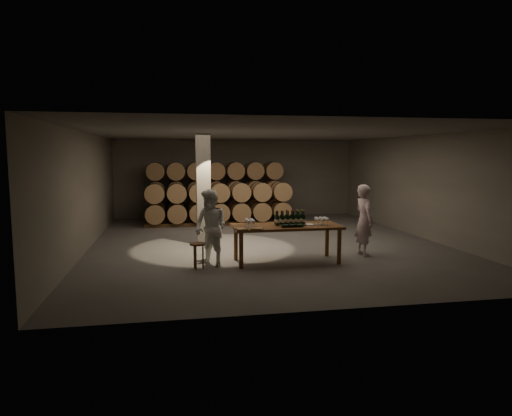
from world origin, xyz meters
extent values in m
plane|color=#565350|center=(0.00, 0.00, 0.00)|extent=(12.00, 12.00, 0.00)
plane|color=#605E59|center=(0.00, 0.00, 3.20)|extent=(12.00, 12.00, 0.00)
plane|color=#69655A|center=(0.00, 6.00, 1.60)|extent=(10.00, 0.00, 10.00)
plane|color=#69655A|center=(0.00, -6.00, 1.60)|extent=(10.00, 0.00, 10.00)
plane|color=#69655A|center=(-5.00, 0.00, 1.60)|extent=(0.00, 12.00, 12.00)
plane|color=#69655A|center=(5.00, 0.00, 1.60)|extent=(0.00, 12.00, 12.00)
cube|color=slate|center=(-1.80, 0.20, 1.60)|extent=(0.40, 0.40, 3.20)
cylinder|color=brown|center=(-1.18, -2.93, 0.42)|extent=(0.10, 0.10, 0.84)
cylinder|color=brown|center=(1.18, -2.93, 0.42)|extent=(0.10, 0.10, 0.84)
cylinder|color=brown|center=(-1.18, -2.07, 0.42)|extent=(0.10, 0.10, 0.84)
cylinder|color=brown|center=(1.18, -2.07, 0.42)|extent=(0.10, 0.10, 0.84)
cube|color=brown|center=(0.00, -2.50, 0.87)|extent=(2.60, 1.10, 0.06)
cube|color=brown|center=(-0.96, 4.90, 0.06)|extent=(5.48, 0.10, 0.12)
cube|color=brown|center=(-0.96, 5.50, 0.06)|extent=(5.48, 0.10, 0.12)
cylinder|color=#9B6E46|center=(-3.30, 5.20, 0.47)|extent=(0.70, 0.95, 0.70)
cylinder|color=black|center=(-3.30, 4.94, 0.47)|extent=(0.73, 0.04, 0.73)
cylinder|color=black|center=(-3.30, 5.46, 0.47)|extent=(0.73, 0.04, 0.73)
cylinder|color=#9B6E46|center=(-2.52, 5.20, 0.47)|extent=(0.70, 0.95, 0.70)
cylinder|color=black|center=(-2.52, 4.94, 0.47)|extent=(0.73, 0.04, 0.73)
cylinder|color=black|center=(-2.52, 5.46, 0.47)|extent=(0.73, 0.04, 0.73)
cylinder|color=#9B6E46|center=(-1.74, 5.20, 0.47)|extent=(0.70, 0.95, 0.70)
cylinder|color=black|center=(-1.74, 4.94, 0.47)|extent=(0.73, 0.04, 0.73)
cylinder|color=black|center=(-1.74, 5.46, 0.47)|extent=(0.73, 0.04, 0.73)
cylinder|color=#9B6E46|center=(-0.96, 5.20, 0.47)|extent=(0.70, 0.95, 0.70)
cylinder|color=black|center=(-0.96, 4.94, 0.47)|extent=(0.73, 0.04, 0.73)
cylinder|color=black|center=(-0.96, 5.46, 0.47)|extent=(0.73, 0.04, 0.73)
cylinder|color=#9B6E46|center=(-0.18, 5.20, 0.47)|extent=(0.70, 0.95, 0.70)
cylinder|color=black|center=(-0.18, 4.94, 0.47)|extent=(0.73, 0.04, 0.73)
cylinder|color=black|center=(-0.18, 5.46, 0.47)|extent=(0.73, 0.04, 0.73)
cylinder|color=#9B6E46|center=(0.60, 5.20, 0.47)|extent=(0.70, 0.95, 0.70)
cylinder|color=black|center=(0.60, 4.94, 0.47)|extent=(0.73, 0.04, 0.73)
cylinder|color=black|center=(0.60, 5.46, 0.47)|extent=(0.73, 0.04, 0.73)
cylinder|color=#9B6E46|center=(1.38, 5.20, 0.47)|extent=(0.70, 0.95, 0.70)
cylinder|color=black|center=(1.38, 4.94, 0.47)|extent=(0.73, 0.04, 0.73)
cylinder|color=black|center=(1.38, 5.46, 0.47)|extent=(0.73, 0.04, 0.73)
cylinder|color=#9B6E46|center=(-3.30, 5.20, 1.21)|extent=(0.70, 0.95, 0.70)
cylinder|color=black|center=(-3.30, 4.94, 1.21)|extent=(0.73, 0.04, 0.73)
cylinder|color=black|center=(-3.30, 5.46, 1.21)|extent=(0.73, 0.04, 0.73)
cylinder|color=#9B6E46|center=(-2.52, 5.20, 1.21)|extent=(0.70, 0.95, 0.70)
cylinder|color=black|center=(-2.52, 4.94, 1.21)|extent=(0.73, 0.04, 0.73)
cylinder|color=black|center=(-2.52, 5.46, 1.21)|extent=(0.73, 0.04, 0.73)
cylinder|color=#9B6E46|center=(-1.74, 5.20, 1.21)|extent=(0.70, 0.95, 0.70)
cylinder|color=black|center=(-1.74, 4.94, 1.21)|extent=(0.73, 0.04, 0.73)
cylinder|color=black|center=(-1.74, 5.46, 1.21)|extent=(0.73, 0.04, 0.73)
cylinder|color=#9B6E46|center=(-0.96, 5.20, 1.21)|extent=(0.70, 0.95, 0.70)
cylinder|color=black|center=(-0.96, 4.94, 1.21)|extent=(0.73, 0.04, 0.73)
cylinder|color=black|center=(-0.96, 5.46, 1.21)|extent=(0.73, 0.04, 0.73)
cylinder|color=#9B6E46|center=(-0.18, 5.20, 1.21)|extent=(0.70, 0.95, 0.70)
cylinder|color=black|center=(-0.18, 4.94, 1.21)|extent=(0.73, 0.04, 0.73)
cylinder|color=black|center=(-0.18, 5.46, 1.21)|extent=(0.73, 0.04, 0.73)
cylinder|color=#9B6E46|center=(0.60, 5.20, 1.21)|extent=(0.70, 0.95, 0.70)
cylinder|color=black|center=(0.60, 4.94, 1.21)|extent=(0.73, 0.04, 0.73)
cylinder|color=black|center=(0.60, 5.46, 1.21)|extent=(0.73, 0.04, 0.73)
cylinder|color=#9B6E46|center=(1.38, 5.20, 1.21)|extent=(0.70, 0.95, 0.70)
cylinder|color=black|center=(1.38, 4.94, 1.21)|extent=(0.73, 0.04, 0.73)
cylinder|color=black|center=(1.38, 5.46, 1.21)|extent=(0.73, 0.04, 0.73)
cylinder|color=#9B6E46|center=(-3.30, 5.20, 1.95)|extent=(0.70, 0.95, 0.70)
cylinder|color=black|center=(-3.30, 4.94, 1.95)|extent=(0.73, 0.04, 0.73)
cylinder|color=black|center=(-3.30, 5.46, 1.95)|extent=(0.73, 0.04, 0.73)
cylinder|color=#9B6E46|center=(-2.52, 5.20, 1.95)|extent=(0.70, 0.95, 0.70)
cylinder|color=black|center=(-2.52, 4.94, 1.95)|extent=(0.73, 0.04, 0.73)
cylinder|color=black|center=(-2.52, 5.46, 1.95)|extent=(0.73, 0.04, 0.73)
cylinder|color=#9B6E46|center=(-1.74, 5.20, 1.95)|extent=(0.70, 0.95, 0.70)
cylinder|color=black|center=(-1.74, 4.94, 1.95)|extent=(0.73, 0.04, 0.73)
cylinder|color=black|center=(-1.74, 5.46, 1.95)|extent=(0.73, 0.04, 0.73)
cylinder|color=#9B6E46|center=(-0.96, 5.20, 1.95)|extent=(0.70, 0.95, 0.70)
cylinder|color=black|center=(-0.96, 4.94, 1.95)|extent=(0.73, 0.04, 0.73)
cylinder|color=black|center=(-0.96, 5.46, 1.95)|extent=(0.73, 0.04, 0.73)
cylinder|color=#9B6E46|center=(-0.18, 5.20, 1.95)|extent=(0.70, 0.95, 0.70)
cylinder|color=black|center=(-0.18, 4.94, 1.95)|extent=(0.73, 0.04, 0.73)
cylinder|color=black|center=(-0.18, 5.46, 1.95)|extent=(0.73, 0.04, 0.73)
cylinder|color=#9B6E46|center=(0.60, 5.20, 1.95)|extent=(0.70, 0.95, 0.70)
cylinder|color=black|center=(0.60, 4.94, 1.95)|extent=(0.73, 0.04, 0.73)
cylinder|color=black|center=(0.60, 5.46, 1.95)|extent=(0.73, 0.04, 0.73)
cylinder|color=#9B6E46|center=(1.38, 5.20, 1.95)|extent=(0.70, 0.95, 0.70)
cylinder|color=black|center=(1.38, 4.94, 1.95)|extent=(0.73, 0.04, 0.73)
cylinder|color=black|center=(1.38, 5.46, 1.95)|extent=(0.73, 0.04, 0.73)
cube|color=brown|center=(-0.96, 3.50, 0.06)|extent=(5.48, 0.10, 0.12)
cube|color=brown|center=(-0.96, 4.10, 0.06)|extent=(5.48, 0.10, 0.12)
cylinder|color=#9B6E46|center=(-3.30, 3.80, 0.47)|extent=(0.70, 0.95, 0.70)
cylinder|color=black|center=(-3.30, 3.54, 0.47)|extent=(0.73, 0.04, 0.73)
cylinder|color=black|center=(-3.30, 4.06, 0.47)|extent=(0.73, 0.04, 0.73)
cylinder|color=#9B6E46|center=(-2.52, 3.80, 0.47)|extent=(0.70, 0.95, 0.70)
cylinder|color=black|center=(-2.52, 3.54, 0.47)|extent=(0.73, 0.04, 0.73)
cylinder|color=black|center=(-2.52, 4.06, 0.47)|extent=(0.73, 0.04, 0.73)
cylinder|color=#9B6E46|center=(-1.74, 3.80, 0.47)|extent=(0.70, 0.95, 0.70)
cylinder|color=black|center=(-1.74, 3.54, 0.47)|extent=(0.73, 0.04, 0.73)
cylinder|color=black|center=(-1.74, 4.06, 0.47)|extent=(0.73, 0.04, 0.73)
cylinder|color=#9B6E46|center=(-0.96, 3.80, 0.47)|extent=(0.70, 0.95, 0.70)
cylinder|color=black|center=(-0.96, 3.54, 0.47)|extent=(0.73, 0.04, 0.73)
cylinder|color=black|center=(-0.96, 4.06, 0.47)|extent=(0.73, 0.04, 0.73)
cylinder|color=#9B6E46|center=(-0.18, 3.80, 0.47)|extent=(0.70, 0.95, 0.70)
cylinder|color=black|center=(-0.18, 3.54, 0.47)|extent=(0.73, 0.04, 0.73)
cylinder|color=black|center=(-0.18, 4.06, 0.47)|extent=(0.73, 0.04, 0.73)
cylinder|color=#9B6E46|center=(0.60, 3.80, 0.47)|extent=(0.70, 0.95, 0.70)
cylinder|color=black|center=(0.60, 3.54, 0.47)|extent=(0.73, 0.04, 0.73)
cylinder|color=black|center=(0.60, 4.06, 0.47)|extent=(0.73, 0.04, 0.73)
cylinder|color=#9B6E46|center=(1.38, 3.80, 0.47)|extent=(0.70, 0.95, 0.70)
cylinder|color=black|center=(1.38, 3.54, 0.47)|extent=(0.73, 0.04, 0.73)
cylinder|color=black|center=(1.38, 4.06, 0.47)|extent=(0.73, 0.04, 0.73)
cylinder|color=#9B6E46|center=(-3.30, 3.80, 1.21)|extent=(0.70, 0.95, 0.70)
cylinder|color=black|center=(-3.30, 3.54, 1.21)|extent=(0.73, 0.04, 0.73)
cylinder|color=black|center=(-3.30, 4.06, 1.21)|extent=(0.73, 0.04, 0.73)
cylinder|color=#9B6E46|center=(-2.52, 3.80, 1.21)|extent=(0.70, 0.95, 0.70)
cylinder|color=black|center=(-2.52, 3.54, 1.21)|extent=(0.73, 0.04, 0.73)
cylinder|color=black|center=(-2.52, 4.06, 1.21)|extent=(0.73, 0.04, 0.73)
cylinder|color=#9B6E46|center=(-1.74, 3.80, 1.21)|extent=(0.70, 0.95, 0.70)
cylinder|color=black|center=(-1.74, 3.54, 1.21)|extent=(0.73, 0.04, 0.73)
cylinder|color=black|center=(-1.74, 4.06, 1.21)|extent=(0.73, 0.04, 0.73)
cylinder|color=#9B6E46|center=(-0.96, 3.80, 1.21)|extent=(0.70, 0.95, 0.70)
cylinder|color=black|center=(-0.96, 3.54, 1.21)|extent=(0.73, 0.04, 0.73)
cylinder|color=black|center=(-0.96, 4.06, 1.21)|extent=(0.73, 0.04, 0.73)
cylinder|color=#9B6E46|center=(-0.18, 3.80, 1.21)|extent=(0.70, 0.95, 0.70)
cylinder|color=black|center=(-0.18, 3.54, 1.21)|extent=(0.73, 0.04, 0.73)
cylinder|color=black|center=(-0.18, 4.06, 1.21)|extent=(0.73, 0.04, 0.73)
cylinder|color=#9B6E46|center=(0.60, 3.80, 1.21)|extent=(0.70, 0.95, 0.70)
cylinder|color=black|center=(0.60, 3.54, 1.21)|extent=(0.73, 0.04, 0.73)
cylinder|color=black|center=(0.60, 4.06, 1.21)|extent=(0.73, 0.04, 0.73)
cylinder|color=#9B6E46|center=(1.38, 3.80, 1.21)|extent=(0.70, 0.95, 0.70)
cylinder|color=black|center=(1.38, 3.54, 1.21)|extent=(0.73, 0.04, 0.73)
cylinder|color=black|center=(1.38, 4.06, 1.21)|extent=(0.73, 0.04, 0.73)
cylinder|color=black|center=(-0.23, -2.51, 1.02)|extent=(0.09, 0.09, 0.24)
cylinder|color=silver|center=(-0.23, -2.51, 1.01)|extent=(0.09, 0.09, 0.08)
cylinder|color=black|center=(-0.23, -2.51, 1.19)|extent=(0.03, 0.03, 0.10)
cylinder|color=gold|center=(-0.23, -2.51, 1.24)|extent=(0.04, 0.04, 0.03)
cylinder|color=black|center=(-0.23, -2.36, 1.02)|extent=(0.09, 0.09, 0.24)
cylinder|color=silver|center=(-0.23, -2.36, 1.01)|extent=(0.09, 0.09, 0.08)
cylinder|color=black|center=(-0.23, -2.36, 1.19)|extent=(0.03, 0.03, 0.10)
cylinder|color=maroon|center=(-0.23, -2.36, 1.24)|extent=(0.04, 0.04, 0.03)
cylinder|color=black|center=(-0.10, -2.51, 1.02)|extent=(0.09, 0.09, 0.24)
cylinder|color=silver|center=(-0.10, -2.51, 1.01)|extent=(0.09, 0.09, 0.08)
cylinder|color=black|center=(-0.10, -2.51, 1.19)|extent=(0.03, 0.03, 0.10)
cylinder|color=maroon|center=(-0.10, -2.51, 1.24)|extent=(0.04, 0.04, 0.03)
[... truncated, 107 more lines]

